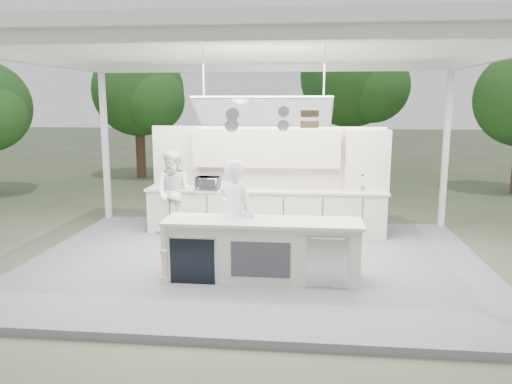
# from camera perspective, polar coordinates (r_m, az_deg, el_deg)

# --- Properties ---
(ground) EXTENTS (90.00, 90.00, 0.00)m
(ground) POSITION_cam_1_polar(r_m,az_deg,el_deg) (8.98, 0.01, -8.50)
(ground) COLOR #4D5B3E
(ground) RESTS_ON ground
(stage_deck) EXTENTS (8.00, 6.00, 0.12)m
(stage_deck) POSITION_cam_1_polar(r_m,az_deg,el_deg) (8.96, 0.01, -8.14)
(stage_deck) COLOR slate
(stage_deck) RESTS_ON ground
(tent) EXTENTS (8.20, 6.20, 3.86)m
(tent) POSITION_cam_1_polar(r_m,az_deg,el_deg) (8.52, 0.02, 15.80)
(tent) COLOR white
(tent) RESTS_ON ground
(demo_island) EXTENTS (3.10, 0.79, 0.95)m
(demo_island) POSITION_cam_1_polar(r_m,az_deg,el_deg) (7.92, 0.60, -6.59)
(demo_island) COLOR beige
(demo_island) RESTS_ON stage_deck
(back_counter) EXTENTS (5.08, 0.72, 0.95)m
(back_counter) POSITION_cam_1_polar(r_m,az_deg,el_deg) (10.64, 1.09, -2.15)
(back_counter) COLOR beige
(back_counter) RESTS_ON stage_deck
(back_wall_unit) EXTENTS (5.05, 0.48, 2.25)m
(back_wall_unit) POSITION_cam_1_polar(r_m,az_deg,el_deg) (10.66, 3.59, 3.18)
(back_wall_unit) COLOR beige
(back_wall_unit) RESTS_ON stage_deck
(tree_cluster) EXTENTS (19.55, 9.40, 5.85)m
(tree_cluster) POSITION_cam_1_polar(r_m,az_deg,el_deg) (18.26, 2.79, 11.57)
(tree_cluster) COLOR #483024
(tree_cluster) RESTS_ON ground
(head_chef) EXTENTS (0.80, 0.65, 1.88)m
(head_chef) POSITION_cam_1_polar(r_m,az_deg,el_deg) (8.07, -2.40, -2.86)
(head_chef) COLOR white
(head_chef) RESTS_ON stage_deck
(sous_chef) EXTENTS (0.95, 0.78, 1.79)m
(sous_chef) POSITION_cam_1_polar(r_m,az_deg,el_deg) (10.55, -9.28, -0.09)
(sous_chef) COLOR white
(sous_chef) RESTS_ON stage_deck
(toaster_oven) EXTENTS (0.51, 0.36, 0.27)m
(toaster_oven) POSITION_cam_1_polar(r_m,az_deg,el_deg) (10.50, -5.53, 1.01)
(toaster_oven) COLOR silver
(toaster_oven) RESTS_ON back_counter
(bowl_large) EXTENTS (0.35, 0.35, 0.07)m
(bowl_large) POSITION_cam_1_polar(r_m,az_deg,el_deg) (8.08, -2.01, -2.50)
(bowl_large) COLOR silver
(bowl_large) RESTS_ON demo_island
(bowl_small) EXTENTS (0.27, 0.27, 0.08)m
(bowl_small) POSITION_cam_1_polar(r_m,az_deg,el_deg) (8.08, -1.92, -2.48)
(bowl_small) COLOR #B5B8BC
(bowl_small) RESTS_ON demo_island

